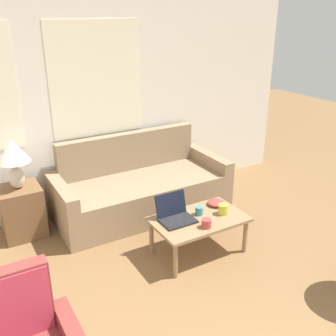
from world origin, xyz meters
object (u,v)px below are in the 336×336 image
cup_yellow (199,211)px  snack_bowl (216,203)px  laptop (175,215)px  couch (140,189)px  table_lamp (13,156)px  coffee_table (199,222)px  cup_white (206,223)px  cup_navy (223,209)px

cup_yellow → snack_bowl: size_ratio=0.46×
laptop → snack_bowl: laptop is taller
couch → table_lamp: table_lamp is taller
coffee_table → cup_white: cup_white is taller
cup_white → couch: bearing=92.7°
cup_white → snack_bowl: cup_white is taller
snack_bowl → couch: bearing=112.8°
table_lamp → cup_yellow: bearing=-38.5°
laptop → cup_navy: size_ratio=3.18×
table_lamp → snack_bowl: bearing=-32.1°
laptop → coffee_table: bearing=-23.4°
couch → laptop: (-0.12, -1.02, 0.18)m
table_lamp → laptop: 1.75m
couch → cup_navy: size_ratio=19.96×
cup_navy → cup_white: (-0.29, -0.13, -0.01)m
couch → cup_yellow: size_ratio=24.74×
cup_navy → cup_yellow: size_ratio=1.24×
table_lamp → cup_yellow: 1.96m
cup_yellow → cup_white: size_ratio=0.90×
coffee_table → couch: bearing=95.0°
couch → coffee_table: 1.12m
laptop → cup_yellow: bearing=-7.2°
cup_white → cup_navy: bearing=23.6°
coffee_table → laptop: 0.26m
coffee_table → cup_yellow: 0.11m
coffee_table → cup_navy: size_ratio=8.91×
cup_navy → cup_yellow: cup_navy is taller
couch → cup_navy: 1.23m
cup_white → coffee_table: bearing=77.9°
cup_white → snack_bowl: (0.35, 0.32, -0.02)m
table_lamp → cup_yellow: (1.49, -1.19, -0.48)m
coffee_table → cup_yellow: cup_yellow is taller
couch → coffee_table: bearing=-85.0°
snack_bowl → laptop: bearing=-174.9°
table_lamp → snack_bowl: 2.14m
couch → coffee_table: size_ratio=2.24×
snack_bowl → cup_yellow: bearing=-163.4°
coffee_table → laptop: size_ratio=2.80×
table_lamp → coffee_table: table_lamp is taller
couch → snack_bowl: size_ratio=11.31×
cup_navy → cup_white: bearing=-156.4°
cup_yellow → couch: bearing=97.6°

